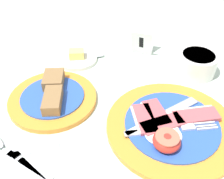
{
  "coord_description": "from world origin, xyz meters",
  "views": [
    {
      "loc": [
        0.01,
        -0.36,
        0.41
      ],
      "look_at": [
        -0.04,
        0.09,
        0.02
      ],
      "focal_mm": 42.0,
      "sensor_mm": 36.0,
      "label": 1
    }
  ],
  "objects": [
    {
      "name": "ground_plane",
      "position": [
        0.0,
        0.0,
        0.0
      ],
      "size": [
        3.0,
        3.0,
        0.0
      ],
      "primitive_type": "plane",
      "color": "#B7CCB7"
    },
    {
      "name": "sugar_cup",
      "position": [
        0.16,
        0.21,
        0.03
      ],
      "size": [
        0.1,
        0.1,
        0.06
      ],
      "color": "white",
      "rests_on": "ground_plane"
    },
    {
      "name": "butter_dish",
      "position": [
        -0.16,
        0.23,
        0.01
      ],
      "size": [
        0.11,
        0.11,
        0.03
      ],
      "color": "silver",
      "rests_on": "ground_plane"
    },
    {
      "name": "number_card",
      "position": [
        0.02,
        0.29,
        0.04
      ],
      "size": [
        0.07,
        0.06,
        0.07
      ],
      "rotation": [
        0.0,
        0.0,
        -0.18
      ],
      "color": "white",
      "rests_on": "ground_plane"
    },
    {
      "name": "breakfast_plate",
      "position": [
        0.09,
        0.0,
        0.01
      ],
      "size": [
        0.27,
        0.27,
        0.04
      ],
      "color": "orange",
      "rests_on": "ground_plane"
    },
    {
      "name": "teaspoon_stray",
      "position": [
        -0.24,
        -0.08,
        0.01
      ],
      "size": [
        0.18,
        0.1,
        0.01
      ],
      "rotation": [
        0.0,
        0.0,
        2.7
      ],
      "color": "silver",
      "rests_on": "ground_plane"
    },
    {
      "name": "fork_on_cloth",
      "position": [
        -0.17,
        -0.11,
        0.0
      ],
      "size": [
        0.16,
        0.12,
        0.01
      ],
      "rotation": [
        0.0,
        0.0,
        2.54
      ],
      "color": "silver",
      "rests_on": "ground_plane"
    },
    {
      "name": "bread_plate",
      "position": [
        -0.17,
        0.06,
        0.01
      ],
      "size": [
        0.2,
        0.2,
        0.04
      ],
      "color": "orange",
      "rests_on": "ground_plane"
    },
    {
      "name": "teaspoon_near_cup",
      "position": [
        -0.09,
        0.26,
        0.01
      ],
      "size": [
        0.19,
        0.03,
        0.01
      ],
      "rotation": [
        0.0,
        0.0,
        3.21
      ],
      "color": "silver",
      "rests_on": "ground_plane"
    }
  ]
}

